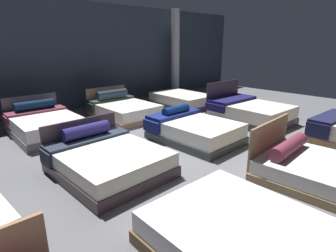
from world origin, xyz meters
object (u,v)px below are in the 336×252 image
(bed_7, at_px, (249,112))
(bed_11, at_px, (182,100))
(bed_9, at_px, (44,124))
(support_pillar, at_px, (175,53))
(bed_1, at_px, (252,243))
(bed_6, at_px, (193,130))
(bed_10, at_px, (123,109))
(bed_2, at_px, (323,172))
(bed_5, at_px, (107,159))

(bed_7, bearing_deg, bed_11, 90.73)
(bed_9, height_order, bed_11, bed_9)
(bed_11, xyz_separation_m, support_pillar, (1.39, 1.73, 1.53))
(bed_1, height_order, bed_6, bed_6)
(bed_1, bearing_deg, bed_10, 69.69)
(bed_11, bearing_deg, bed_10, 178.29)
(bed_2, xyz_separation_m, bed_6, (0.00, 2.80, 0.05))
(bed_5, bearing_deg, bed_1, -90.80)
(bed_7, bearing_deg, bed_2, -128.22)
(bed_5, bearing_deg, bed_11, 28.91)
(bed_11, bearing_deg, bed_7, -90.01)
(bed_1, bearing_deg, bed_11, 51.17)
(bed_7, distance_m, bed_9, 5.52)
(bed_1, distance_m, support_pillar, 9.66)
(bed_9, distance_m, bed_10, 2.34)
(bed_10, bearing_deg, bed_1, -111.47)
(support_pillar, bearing_deg, bed_10, -157.51)
(bed_5, height_order, bed_9, bed_9)
(bed_6, height_order, bed_10, bed_10)
(bed_2, relative_size, bed_7, 0.99)
(bed_6, height_order, bed_11, bed_6)
(bed_10, bearing_deg, bed_11, -2.80)
(bed_7, height_order, bed_11, bed_7)
(bed_6, bearing_deg, bed_1, -129.66)
(bed_1, xyz_separation_m, bed_10, (2.30, 5.71, 0.05))
(bed_10, relative_size, support_pillar, 0.59)
(bed_5, distance_m, bed_7, 4.69)
(bed_6, height_order, bed_7, bed_7)
(bed_10, bearing_deg, bed_7, -50.16)
(bed_10, xyz_separation_m, support_pillar, (3.84, 1.59, 1.50))
(support_pillar, bearing_deg, bed_9, -165.40)
(bed_7, bearing_deg, support_pillar, 74.22)
(bed_1, bearing_deg, bed_6, 52.59)
(bed_2, relative_size, bed_9, 1.03)
(bed_1, relative_size, bed_9, 1.06)
(bed_2, bearing_deg, support_pillar, 59.45)
(bed_1, height_order, bed_7, bed_7)
(bed_7, xyz_separation_m, bed_10, (-2.37, 2.90, -0.03))
(bed_7, distance_m, bed_11, 2.76)
(bed_10, distance_m, bed_11, 2.45)
(bed_10, height_order, support_pillar, support_pillar)
(bed_2, bearing_deg, bed_11, 63.47)
(bed_2, xyz_separation_m, bed_10, (-0.02, 5.64, 0.05))
(bed_1, height_order, bed_11, bed_11)
(bed_1, relative_size, bed_7, 1.02)
(bed_9, distance_m, bed_11, 4.79)
(bed_1, xyz_separation_m, bed_9, (-0.04, 5.69, 0.06))
(bed_5, xyz_separation_m, bed_10, (2.31, 2.88, 0.01))
(bed_1, relative_size, support_pillar, 0.63)
(bed_10, bearing_deg, bed_5, -128.27)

